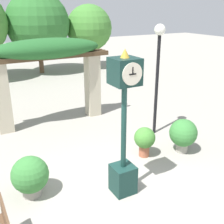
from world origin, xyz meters
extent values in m
plane|color=gray|center=(0.00, 0.00, 0.00)|extent=(60.00, 60.00, 0.00)
cube|color=#14332D|center=(0.10, -0.04, 0.33)|extent=(0.48, 0.48, 0.66)
cylinder|color=#14332D|center=(0.10, -0.04, 1.56)|extent=(0.11, 0.11, 1.80)
cylinder|color=gold|center=(0.10, -0.04, 2.48)|extent=(0.18, 0.18, 0.04)
cube|color=#14332D|center=(0.10, -0.04, 2.76)|extent=(0.52, 0.52, 0.52)
cylinder|color=beige|center=(0.10, -0.32, 2.76)|extent=(0.43, 0.02, 0.43)
cylinder|color=beige|center=(0.10, 0.23, 2.76)|extent=(0.43, 0.02, 0.43)
cube|color=black|center=(0.10, -0.33, 2.76)|extent=(0.15, 0.01, 0.02)
cube|color=black|center=(0.10, -0.33, 2.82)|extent=(0.02, 0.01, 0.14)
cone|color=gold|center=(0.10, -0.04, 3.10)|extent=(0.18, 0.18, 0.17)
cube|color=#BCB299|center=(-1.61, 4.66, 1.14)|extent=(0.46, 0.46, 2.29)
cube|color=#BCB299|center=(1.61, 4.66, 1.14)|extent=(0.46, 0.46, 2.29)
cube|color=#4C3823|center=(0.00, 4.43, 2.36)|extent=(4.28, 0.11, 0.15)
cube|color=#4C3823|center=(0.00, 4.66, 2.36)|extent=(4.28, 0.11, 0.15)
cube|color=#4C3823|center=(0.00, 4.89, 2.36)|extent=(4.28, 0.11, 0.15)
ellipsoid|color=#235B28|center=(0.00, 4.66, 2.61)|extent=(3.72, 1.06, 0.70)
cylinder|color=#9E563D|center=(1.46, 1.05, 0.17)|extent=(0.29, 0.29, 0.34)
sphere|color=#427F33|center=(1.46, 1.05, 0.56)|extent=(0.59, 0.59, 0.59)
cylinder|color=gray|center=(2.55, 0.72, 0.15)|extent=(0.33, 0.33, 0.30)
sphere|color=#387A38|center=(2.55, 0.72, 0.59)|extent=(0.79, 0.79, 0.79)
cylinder|color=gray|center=(-1.73, 0.82, 0.11)|extent=(0.41, 0.41, 0.22)
sphere|color=#387A38|center=(-1.73, 0.82, 0.52)|extent=(0.81, 0.81, 0.81)
cylinder|color=black|center=(2.64, 2.15, 1.56)|extent=(0.10, 0.10, 3.13)
sphere|color=white|center=(2.64, 2.15, 3.29)|extent=(0.33, 0.33, 0.33)
cylinder|color=brown|center=(1.93, 12.81, 0.82)|extent=(0.28, 0.28, 1.65)
sphere|color=#2D6B2D|center=(1.93, 12.81, 2.96)|extent=(3.76, 3.76, 3.76)
cylinder|color=brown|center=(5.23, 12.72, 0.79)|extent=(0.28, 0.28, 1.57)
sphere|color=#427F33|center=(5.23, 12.72, 2.61)|extent=(2.96, 2.96, 2.96)
camera|label=1|loc=(-2.71, -4.57, 3.93)|focal=45.00mm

